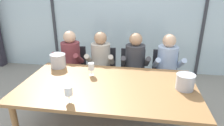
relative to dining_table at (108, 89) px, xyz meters
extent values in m
plane|color=#9E9384|center=(0.00, 1.00, -0.69)|extent=(14.00, 14.00, 0.00)
cube|color=silver|center=(0.00, 2.25, 0.61)|extent=(7.35, 0.03, 2.60)
cube|color=#38383D|center=(-1.65, 2.23, 0.61)|extent=(0.06, 0.06, 2.60)
cube|color=#38383D|center=(1.65, 2.23, 0.61)|extent=(0.06, 0.06, 2.60)
cube|color=#477A38|center=(0.00, 5.30, 0.28)|extent=(13.35, 2.40, 1.93)
cube|color=olive|center=(0.00, 0.00, 0.04)|extent=(2.15, 1.19, 0.04)
cylinder|color=olive|center=(-0.97, 0.50, -0.33)|extent=(0.07, 0.07, 0.71)
cylinder|color=olive|center=(0.97, 0.50, -0.33)|extent=(0.07, 0.07, 0.71)
cube|color=#232328|center=(-0.78, 0.92, -0.24)|extent=(0.49, 0.49, 0.03)
cube|color=#232328|center=(-0.81, 1.12, -0.02)|extent=(0.42, 0.09, 0.42)
cylinder|color=#232328|center=(-0.95, 0.70, -0.47)|extent=(0.04, 0.04, 0.43)
cylinder|color=#232328|center=(-0.57, 0.75, -0.47)|extent=(0.04, 0.04, 0.43)
cylinder|color=#232328|center=(-1.00, 1.08, -0.47)|extent=(0.04, 0.04, 0.43)
cylinder|color=#232328|center=(-0.62, 1.13, -0.47)|extent=(0.04, 0.04, 0.43)
cube|color=#232328|center=(-0.25, 0.93, -0.24)|extent=(0.47, 0.47, 0.03)
cube|color=#232328|center=(-0.26, 1.13, -0.02)|extent=(0.42, 0.06, 0.42)
cylinder|color=#232328|center=(-0.43, 0.72, -0.47)|extent=(0.04, 0.04, 0.43)
cylinder|color=#232328|center=(-0.05, 0.75, -0.47)|extent=(0.04, 0.04, 0.43)
cylinder|color=#232328|center=(-0.45, 1.10, -0.47)|extent=(0.04, 0.04, 0.43)
cylinder|color=#232328|center=(-0.07, 1.13, -0.47)|extent=(0.04, 0.04, 0.43)
cube|color=#232328|center=(0.24, 0.92, -0.24)|extent=(0.47, 0.47, 0.03)
cube|color=#232328|center=(0.25, 1.12, -0.02)|extent=(0.42, 0.07, 0.42)
cylinder|color=#232328|center=(0.04, 0.74, -0.47)|extent=(0.04, 0.04, 0.43)
cylinder|color=#232328|center=(0.41, 0.71, -0.47)|extent=(0.04, 0.04, 0.43)
cylinder|color=#232328|center=(0.06, 1.12, -0.47)|extent=(0.04, 0.04, 0.43)
cylinder|color=#232328|center=(0.44, 1.09, -0.47)|extent=(0.04, 0.04, 0.43)
cube|color=#232328|center=(0.78, 0.93, -0.24)|extent=(0.48, 0.48, 0.03)
cube|color=#232328|center=(0.80, 1.13, -0.02)|extent=(0.42, 0.08, 0.42)
cylinder|color=#232328|center=(0.58, 0.76, -0.47)|extent=(0.04, 0.04, 0.43)
cylinder|color=#232328|center=(0.95, 0.72, -0.47)|extent=(0.04, 0.04, 0.43)
cylinder|color=#232328|center=(0.61, 1.13, -0.47)|extent=(0.04, 0.04, 0.43)
cylinder|color=#232328|center=(0.99, 1.10, -0.47)|extent=(0.04, 0.04, 0.43)
cylinder|color=brown|center=(-0.81, 0.95, 0.05)|extent=(0.33, 0.33, 0.52)
sphere|color=#DBAD89|center=(-0.81, 0.95, 0.41)|extent=(0.21, 0.21, 0.21)
cube|color=#47423D|center=(-0.91, 0.75, -0.21)|extent=(0.15, 0.41, 0.13)
cube|color=#47423D|center=(-0.73, 0.74, -0.21)|extent=(0.15, 0.41, 0.13)
cylinder|color=#47423D|center=(-0.92, 0.55, -0.46)|extent=(0.10, 0.10, 0.46)
cylinder|color=#47423D|center=(-0.74, 0.54, -0.46)|extent=(0.10, 0.10, 0.46)
cylinder|color=brown|center=(-1.01, 0.84, 0.08)|extent=(0.09, 0.33, 0.26)
cylinder|color=brown|center=(-0.63, 0.82, 0.08)|extent=(0.09, 0.33, 0.26)
cylinder|color=#B7AD9E|center=(-0.28, 0.95, 0.05)|extent=(0.34, 0.34, 0.52)
sphere|color=tan|center=(-0.28, 0.95, 0.41)|extent=(0.21, 0.21, 0.21)
cube|color=#47423D|center=(-0.36, 0.74, -0.21)|extent=(0.16, 0.41, 0.13)
cube|color=#47423D|center=(-0.18, 0.75, -0.21)|extent=(0.16, 0.41, 0.13)
cylinder|color=#47423D|center=(-0.34, 0.54, -0.46)|extent=(0.10, 0.10, 0.46)
cylinder|color=#47423D|center=(-0.17, 0.55, -0.46)|extent=(0.10, 0.10, 0.46)
cylinder|color=#B7AD9E|center=(-0.46, 0.81, 0.08)|extent=(0.10, 0.33, 0.26)
cylinder|color=#B7AD9E|center=(-0.08, 0.84, 0.08)|extent=(0.10, 0.33, 0.26)
cylinder|color=#38383D|center=(0.29, 0.95, 0.05)|extent=(0.34, 0.34, 0.52)
sphere|color=tan|center=(0.29, 0.95, 0.41)|extent=(0.21, 0.21, 0.21)
cube|color=#47423D|center=(0.22, 0.74, -0.21)|extent=(0.16, 0.41, 0.13)
cube|color=#47423D|center=(0.40, 0.75, -0.21)|extent=(0.16, 0.41, 0.13)
cylinder|color=#47423D|center=(0.24, 0.54, -0.46)|extent=(0.10, 0.10, 0.46)
cylinder|color=#47423D|center=(0.41, 0.55, -0.46)|extent=(0.10, 0.10, 0.46)
cylinder|color=#38383D|center=(0.11, 0.81, 0.08)|extent=(0.10, 0.33, 0.26)
cylinder|color=#38383D|center=(0.49, 0.84, 0.08)|extent=(0.10, 0.33, 0.26)
cylinder|color=#9EB2D1|center=(0.81, 0.95, 0.05)|extent=(0.34, 0.34, 0.52)
sphere|color=#DBAD89|center=(0.81, 0.95, 0.41)|extent=(0.21, 0.21, 0.21)
cube|color=#47423D|center=(0.74, 0.74, -0.21)|extent=(0.16, 0.41, 0.13)
cube|color=#47423D|center=(0.92, 0.75, -0.21)|extent=(0.16, 0.41, 0.13)
cylinder|color=#47423D|center=(0.76, 0.54, -0.46)|extent=(0.10, 0.10, 0.46)
cylinder|color=#47423D|center=(0.94, 0.56, -0.46)|extent=(0.10, 0.10, 0.46)
cylinder|color=#9EB2D1|center=(0.63, 0.81, 0.08)|extent=(0.11, 0.33, 0.26)
cylinder|color=#9EB2D1|center=(1.01, 0.84, 0.08)|extent=(0.11, 0.33, 0.26)
cylinder|color=#B7B7BC|center=(0.91, 0.03, 0.16)|extent=(0.21, 0.21, 0.18)
torus|color=silver|center=(0.91, 0.03, 0.25)|extent=(0.22, 0.22, 0.01)
cylinder|color=#B7B7BC|center=(-0.82, 0.45, 0.16)|extent=(0.22, 0.22, 0.20)
torus|color=silver|center=(-0.82, 0.45, 0.26)|extent=(0.23, 0.23, 0.01)
cylinder|color=silver|center=(-0.33, -0.44, 0.07)|extent=(0.07, 0.07, 0.00)
cylinder|color=silver|center=(-0.33, -0.44, 0.11)|extent=(0.01, 0.01, 0.07)
cylinder|color=silver|center=(-0.33, -0.44, 0.19)|extent=(0.08, 0.08, 0.09)
cylinder|color=#E0D184|center=(-0.33, -0.44, 0.16)|extent=(0.07, 0.07, 0.04)
cylinder|color=silver|center=(-0.27, 0.24, 0.07)|extent=(0.07, 0.07, 0.00)
cylinder|color=silver|center=(-0.27, 0.24, 0.11)|extent=(0.01, 0.01, 0.07)
cylinder|color=silver|center=(-0.27, 0.24, 0.19)|extent=(0.08, 0.08, 0.09)
camera|label=1|loc=(0.37, -2.10, 1.18)|focal=31.24mm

